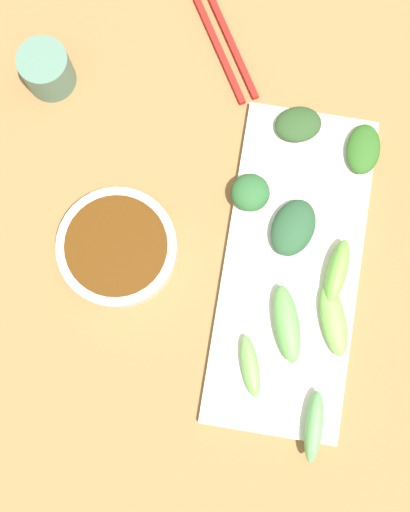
{
  "coord_description": "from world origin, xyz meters",
  "views": [
    {
      "loc": [
        -0.02,
        -0.13,
        0.82
      ],
      "look_at": [
        -0.04,
        -0.02,
        0.05
      ],
      "focal_mm": 46.29,
      "sensor_mm": 36.0,
      "label": 1
    }
  ],
  "objects": [
    {
      "name": "tabletop",
      "position": [
        0.0,
        0.0,
        0.01
      ],
      "size": [
        2.1,
        2.1,
        0.02
      ],
      "primitive_type": "cube",
      "color": "olive",
      "rests_on": "ground"
    },
    {
      "name": "sauce_bowl",
      "position": [
        -0.15,
        -0.02,
        0.04
      ],
      "size": [
        0.14,
        0.14,
        0.04
      ],
      "color": "silver",
      "rests_on": "tabletop"
    },
    {
      "name": "serving_plate",
      "position": [
        0.06,
        -0.01,
        0.03
      ],
      "size": [
        0.16,
        0.4,
        0.01
      ],
      "primitive_type": "cube",
      "color": "silver",
      "rests_on": "tabletop"
    },
    {
      "name": "broccoli_leafy_0",
      "position": [
        0.05,
        0.17,
        0.04
      ],
      "size": [
        0.07,
        0.06,
        0.02
      ],
      "primitive_type": "ellipsoid",
      "rotation": [
        0.0,
        0.0,
        0.33
      ],
      "color": "#274520",
      "rests_on": "serving_plate"
    },
    {
      "name": "broccoli_stalk_1",
      "position": [
        0.12,
        -0.07,
        0.04
      ],
      "size": [
        0.06,
        0.09,
        0.02
      ],
      "primitive_type": "ellipsoid",
      "rotation": [
        0.0,
        0.0,
        0.33
      ],
      "color": "#6EA947",
      "rests_on": "serving_plate"
    },
    {
      "name": "broccoli_stalk_2",
      "position": [
        0.03,
        -0.14,
        0.04
      ],
      "size": [
        0.04,
        0.08,
        0.02
      ],
      "primitive_type": "ellipsoid",
      "rotation": [
        0.0,
        0.0,
        0.32
      ],
      "color": "#6CBC4F",
      "rests_on": "serving_plate"
    },
    {
      "name": "broccoli_stalk_3",
      "position": [
        0.11,
        -0.19,
        0.05
      ],
      "size": [
        0.02,
        0.08,
        0.03
      ],
      "primitive_type": "ellipsoid",
      "rotation": [
        0.0,
        0.0,
        0.03
      ],
      "color": "#60A75A",
      "rests_on": "serving_plate"
    },
    {
      "name": "broccoli_leafy_4",
      "position": [
        -0.0,
        0.07,
        0.05
      ],
      "size": [
        0.05,
        0.05,
        0.03
      ],
      "primitive_type": "ellipsoid",
      "rotation": [
        0.0,
        0.0,
        0.05
      ],
      "color": "#295B2C",
      "rests_on": "serving_plate"
    },
    {
      "name": "broccoli_leafy_5",
      "position": [
        0.13,
        0.15,
        0.04
      ],
      "size": [
        0.04,
        0.06,
        0.02
      ],
      "primitive_type": "ellipsoid",
      "rotation": [
        0.0,
        0.0,
        -0.0
      ],
      "color": "#2B5A1D",
      "rests_on": "serving_plate"
    },
    {
      "name": "broccoli_leafy_6",
      "position": [
        0.06,
        0.04,
        0.04
      ],
      "size": [
        0.07,
        0.08,
        0.03
      ],
      "primitive_type": "ellipsoid",
      "rotation": [
        0.0,
        0.0,
        -0.25
      ],
      "color": "#254C2C",
      "rests_on": "serving_plate"
    },
    {
      "name": "broccoli_stalk_7",
      "position": [
        0.07,
        -0.08,
        0.05
      ],
      "size": [
        0.06,
        0.1,
        0.03
      ],
      "primitive_type": "ellipsoid",
      "rotation": [
        0.0,
        0.0,
        0.31
      ],
      "color": "#5FA84D",
      "rests_on": "serving_plate"
    },
    {
      "name": "broccoli_stalk_8",
      "position": [
        0.12,
        -0.01,
        0.05
      ],
      "size": [
        0.03,
        0.08,
        0.03
      ],
      "primitive_type": "ellipsoid",
      "rotation": [
        0.0,
        0.0,
        -0.11
      ],
      "color": "#6CB542",
      "rests_on": "serving_plate"
    },
    {
      "name": "chopsticks",
      "position": [
        -0.08,
        0.29,
        0.02
      ],
      "size": [
        0.14,
        0.21,
        0.01
      ],
      "rotation": [
        0.0,
        0.0,
        0.56
      ],
      "color": "#B51913",
      "rests_on": "tabletop"
    },
    {
      "name": "tea_cup",
      "position": [
        -0.27,
        0.18,
        0.05
      ],
      "size": [
        0.06,
        0.06,
        0.06
      ],
      "primitive_type": "cylinder",
      "color": "#507562",
      "rests_on": "tabletop"
    }
  ]
}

